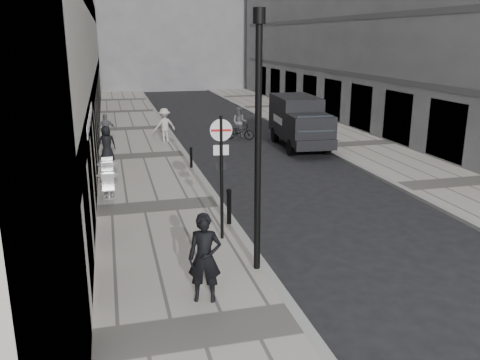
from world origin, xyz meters
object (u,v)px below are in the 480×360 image
object	(u,v)px
sign_post	(221,161)
lamppost	(258,132)
panel_van	(299,120)
walking_man	(205,258)
cyclist	(239,127)

from	to	relation	value
sign_post	lamppost	world-z (taller)	lamppost
lamppost	panel_van	world-z (taller)	lamppost
walking_man	lamppost	distance (m)	3.05
walking_man	cyclist	distance (m)	18.06
walking_man	sign_post	bearing A→B (deg)	88.44
lamppost	panel_van	xyz separation A→B (m)	(6.17, 13.41, -2.01)
walking_man	sign_post	world-z (taller)	sign_post
walking_man	panel_van	distance (m)	16.51
lamppost	cyclist	distance (m)	16.72
lamppost	panel_van	bearing A→B (deg)	65.28
walking_man	cyclist	bearing A→B (deg)	90.15
sign_post	panel_van	size ratio (longest dim) A/B	0.61
sign_post	cyclist	size ratio (longest dim) A/B	1.90
lamppost	panel_van	size ratio (longest dim) A/B	1.08
panel_van	cyclist	bearing A→B (deg)	137.56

